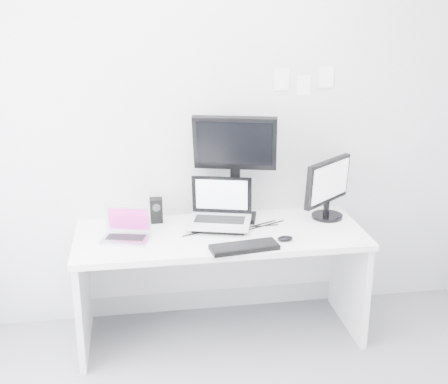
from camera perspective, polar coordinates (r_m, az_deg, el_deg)
The scene contains 12 objects.
back_wall at distance 3.84m, azimuth -1.15°, elevation 6.68°, with size 3.60×3.60×0.00m, color silver.
desk at distance 3.85m, azimuth -0.34°, elevation -8.91°, with size 1.80×0.70×0.73m, color white.
macbook at distance 3.58m, azimuth -9.58°, elevation -3.11°, with size 0.28×0.21×0.21m, color #B7B8BC.
speaker at distance 3.86m, azimuth -6.55°, elevation -1.76°, with size 0.08×0.08×0.16m, color black.
dell_laptop at distance 3.69m, azimuth -0.45°, elevation -1.22°, with size 0.39×0.30×0.32m, color silver.
rear_monitor at distance 3.79m, azimuth 1.07°, elevation 2.47°, with size 0.53×0.19×0.72m, color black.
samsung_monitor at distance 3.92m, azimuth 10.08°, elevation 0.37°, with size 0.45×0.21×0.41m, color black.
keyboard at distance 3.45m, azimuth 1.97°, elevation -5.34°, with size 0.40×0.14×0.03m, color black.
mouse at distance 3.58m, azimuth 5.92°, elevation -4.48°, with size 0.09×0.06×0.03m, color black.
wall_note_0 at distance 3.88m, azimuth 5.56°, elevation 10.75°, with size 0.10×0.00×0.14m, color white.
wall_note_1 at distance 3.92m, azimuth 7.70°, elevation 10.17°, with size 0.09×0.00×0.13m, color white.
wall_note_2 at distance 3.96m, azimuth 9.85°, elevation 10.88°, with size 0.10×0.00×0.14m, color white.
Camera 1 is at (-0.50, -2.13, 2.14)m, focal length 47.36 mm.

